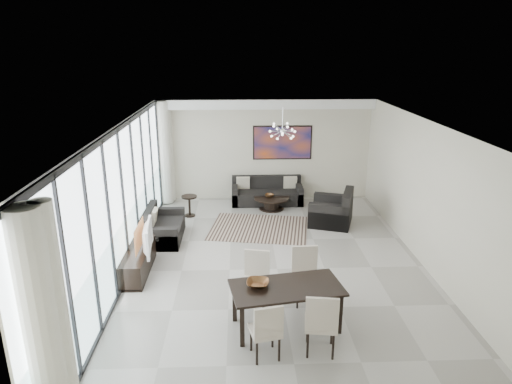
{
  "coord_description": "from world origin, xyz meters",
  "views": [
    {
      "loc": [
        -0.75,
        -8.24,
        4.33
      ],
      "look_at": [
        -0.38,
        1.2,
        1.25
      ],
      "focal_mm": 32.0,
      "sensor_mm": 36.0,
      "label": 1
    }
  ],
  "objects_px": {
    "television": "(144,238)",
    "dining_table": "(286,291)",
    "sofa_main": "(267,194)",
    "coffee_table": "(272,202)",
    "tv_console": "(138,262)"
  },
  "relations": [
    {
      "from": "dining_table",
      "to": "coffee_table",
      "type": "bearing_deg",
      "value": 88.27
    },
    {
      "from": "coffee_table",
      "to": "sofa_main",
      "type": "xyz_separation_m",
      "value": [
        -0.09,
        0.54,
        0.05
      ]
    },
    {
      "from": "coffee_table",
      "to": "tv_console",
      "type": "height_order",
      "value": "tv_console"
    },
    {
      "from": "sofa_main",
      "to": "tv_console",
      "type": "relative_size",
      "value": 1.29
    },
    {
      "from": "sofa_main",
      "to": "television",
      "type": "xyz_separation_m",
      "value": [
        -2.64,
        -4.13,
        0.52
      ]
    },
    {
      "from": "dining_table",
      "to": "sofa_main",
      "type": "bearing_deg",
      "value": 89.32
    },
    {
      "from": "coffee_table",
      "to": "tv_console",
      "type": "relative_size",
      "value": 0.63
    },
    {
      "from": "television",
      "to": "dining_table",
      "type": "xyz_separation_m",
      "value": [
        2.57,
        -1.9,
        -0.13
      ]
    },
    {
      "from": "coffee_table",
      "to": "sofa_main",
      "type": "height_order",
      "value": "sofa_main"
    },
    {
      "from": "tv_console",
      "to": "dining_table",
      "type": "distance_m",
      "value": 3.36
    },
    {
      "from": "television",
      "to": "dining_table",
      "type": "distance_m",
      "value": 3.2
    },
    {
      "from": "coffee_table",
      "to": "tv_console",
      "type": "bearing_deg",
      "value": -129.12
    },
    {
      "from": "tv_console",
      "to": "television",
      "type": "bearing_deg",
      "value": -9.51
    },
    {
      "from": "sofa_main",
      "to": "television",
      "type": "bearing_deg",
      "value": -122.59
    },
    {
      "from": "television",
      "to": "tv_console",
      "type": "bearing_deg",
      "value": 74.05
    }
  ]
}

